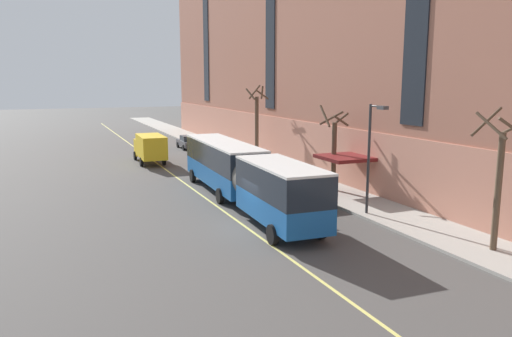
# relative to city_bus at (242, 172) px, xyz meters

# --- Properties ---
(ground_plane) EXTENTS (260.00, 260.00, 0.00)m
(ground_plane) POSITION_rel_city_bus_xyz_m (-1.15, -4.95, -2.08)
(ground_plane) COLOR #4C4947
(sidewalk) EXTENTS (4.02, 160.00, 0.15)m
(sidewalk) POSITION_rel_city_bus_xyz_m (7.13, -1.95, -2.00)
(sidewalk) COLOR #ADA89E
(sidewalk) RESTS_ON ground
(city_bus) EXTENTS (3.51, 19.63, 3.58)m
(city_bus) POSITION_rel_city_bus_xyz_m (0.00, 0.00, 0.00)
(city_bus) COLOR #19569E
(city_bus) RESTS_ON ground
(parked_car_darkgray_1) EXTENTS (2.06, 4.70, 1.56)m
(parked_car_darkgray_1) POSITION_rel_city_bus_xyz_m (4.02, 8.18, -1.29)
(parked_car_darkgray_1) COLOR #4C4C51
(parked_car_darkgray_1) RESTS_ON ground
(parked_car_darkgray_2) EXTENTS (1.99, 4.44, 1.56)m
(parked_car_darkgray_2) POSITION_rel_city_bus_xyz_m (3.88, 27.23, -1.30)
(parked_car_darkgray_2) COLOR #4C4C51
(parked_car_darkgray_2) RESTS_ON ground
(parked_car_green_3) EXTENTS (2.02, 4.79, 1.56)m
(parked_car_green_3) POSITION_rel_city_bus_xyz_m (3.81, -1.23, -1.29)
(parked_car_green_3) COLOR #23603D
(parked_car_green_3) RESTS_ON ground
(parked_car_red_4) EXTENTS (1.97, 4.45, 1.56)m
(parked_car_red_4) POSITION_rel_city_bus_xyz_m (3.82, 14.70, -1.30)
(parked_car_red_4) COLOR #B21E19
(parked_car_red_4) RESTS_ON ground
(box_truck) EXTENTS (2.49, 6.95, 2.77)m
(box_truck) POSITION_rel_city_bus_xyz_m (-2.28, 18.33, -0.47)
(box_truck) COLOR gold
(box_truck) RESTS_ON ground
(street_tree_near_corner) EXTENTS (1.87, 1.94, 6.48)m
(street_tree_near_corner) POSITION_rel_city_bus_xyz_m (7.24, -13.10, 1.42)
(street_tree_near_corner) COLOR brown
(street_tree_near_corner) RESTS_ON sidewalk
(street_tree_mid_block) EXTENTS (2.00, 1.93, 5.99)m
(street_tree_mid_block) POSITION_rel_city_bus_xyz_m (7.27, 0.82, 1.08)
(street_tree_mid_block) COLOR brown
(street_tree_mid_block) RESTS_ON sidewalk
(street_tree_far_uptown) EXTENTS (1.89, 1.64, 7.29)m
(street_tree_far_uptown) POSITION_rel_city_bus_xyz_m (7.27, 14.68, 1.77)
(street_tree_far_uptown) COLOR brown
(street_tree_far_uptown) RESTS_ON sidewalk
(street_lamp) EXTENTS (0.36, 1.48, 6.36)m
(street_lamp) POSITION_rel_city_bus_xyz_m (5.72, -5.71, 2.01)
(street_lamp) COLOR #2D2D30
(street_lamp) RESTS_ON sidewalk
(lane_centerline) EXTENTS (0.16, 140.00, 0.01)m
(lane_centerline) POSITION_rel_city_bus_xyz_m (-1.70, -1.95, -2.07)
(lane_centerline) COLOR #E0D66B
(lane_centerline) RESTS_ON ground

